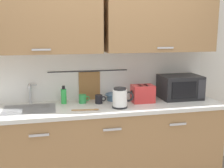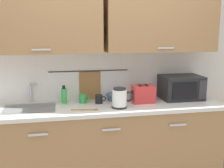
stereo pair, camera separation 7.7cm
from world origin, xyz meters
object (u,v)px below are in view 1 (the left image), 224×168
object	(u,v)px
electric_kettle	(120,98)
dish_soap_bottle	(64,96)
wooden_spoon	(89,110)
toaster	(143,94)
mug_by_kettle	(99,99)
mixing_bowl	(115,96)
microwave	(180,87)
mug_near_sink	(83,99)

from	to	relation	value
electric_kettle	dish_soap_bottle	distance (m)	0.63
electric_kettle	wooden_spoon	bearing A→B (deg)	-174.93
toaster	mug_by_kettle	size ratio (longest dim) A/B	2.13
electric_kettle	mixing_bowl	bearing A→B (deg)	87.74
microwave	toaster	size ratio (longest dim) A/B	1.80
mug_near_sink	wooden_spoon	world-z (taller)	mug_near_sink
dish_soap_bottle	mug_by_kettle	distance (m)	0.38
electric_kettle	wooden_spoon	size ratio (longest dim) A/B	0.82
electric_kettle	mug_near_sink	size ratio (longest dim) A/B	1.89
mug_near_sink	toaster	world-z (taller)	toaster
electric_kettle	dish_soap_bottle	size ratio (longest dim) A/B	1.16
mug_by_kettle	dish_soap_bottle	bearing A→B (deg)	167.86
mixing_bowl	toaster	world-z (taller)	toaster
electric_kettle	mug_near_sink	world-z (taller)	electric_kettle
dish_soap_bottle	mixing_bowl	world-z (taller)	dish_soap_bottle
toaster	wooden_spoon	world-z (taller)	toaster
microwave	dish_soap_bottle	world-z (taller)	microwave
microwave	toaster	world-z (taller)	microwave
electric_kettle	mixing_bowl	xyz separation A→B (m)	(0.01, 0.31, -0.06)
wooden_spoon	mug_near_sink	bearing A→B (deg)	94.90
electric_kettle	dish_soap_bottle	world-z (taller)	electric_kettle
dish_soap_bottle	electric_kettle	bearing A→B (deg)	-27.28
dish_soap_bottle	wooden_spoon	xyz separation A→B (m)	(0.23, -0.32, -0.08)
toaster	mug_by_kettle	xyz separation A→B (m)	(-0.48, 0.05, -0.05)
dish_soap_bottle	mixing_bowl	distance (m)	0.57
dish_soap_bottle	mug_near_sink	xyz separation A→B (m)	(0.20, -0.03, -0.04)
mug_near_sink	electric_kettle	bearing A→B (deg)	-36.32
mug_near_sink	mug_by_kettle	bearing A→B (deg)	-17.40
mug_by_kettle	wooden_spoon	world-z (taller)	mug_by_kettle
mixing_bowl	toaster	bearing A→B (deg)	-27.38
wooden_spoon	toaster	bearing A→B (deg)	16.72
toaster	wooden_spoon	size ratio (longest dim) A/B	0.93
electric_kettle	mug_near_sink	distance (m)	0.44
mug_near_sink	mixing_bowl	world-z (taller)	mug_near_sink
dish_soap_bottle	wooden_spoon	world-z (taller)	dish_soap_bottle
electric_kettle	dish_soap_bottle	bearing A→B (deg)	152.72
microwave	mixing_bowl	xyz separation A→B (m)	(-0.76, 0.08, -0.09)
microwave	mug_by_kettle	distance (m)	0.97
mixing_bowl	toaster	size ratio (longest dim) A/B	0.84
electric_kettle	mixing_bowl	distance (m)	0.31
dish_soap_bottle	mug_near_sink	size ratio (longest dim) A/B	1.63
toaster	wooden_spoon	distance (m)	0.66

